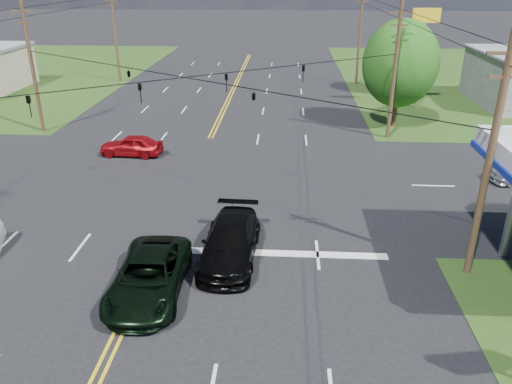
# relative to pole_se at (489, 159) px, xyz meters

# --- Properties ---
(ground) EXTENTS (280.00, 280.00, 0.00)m
(ground) POSITION_rel_pole_se_xyz_m (-13.00, 9.00, -4.92)
(ground) COLOR black
(ground) RESTS_ON ground
(stop_bar) EXTENTS (10.00, 0.50, 0.02)m
(stop_bar) POSITION_rel_pole_se_xyz_m (-8.00, 1.00, -4.92)
(stop_bar) COLOR silver
(stop_bar) RESTS_ON ground
(pole_se) EXTENTS (1.60, 0.28, 9.50)m
(pole_se) POSITION_rel_pole_se_xyz_m (0.00, 0.00, 0.00)
(pole_se) COLOR #41281B
(pole_se) RESTS_ON ground
(pole_nw) EXTENTS (1.60, 0.28, 9.50)m
(pole_nw) POSITION_rel_pole_se_xyz_m (-26.00, 18.00, 0.00)
(pole_nw) COLOR #41281B
(pole_nw) RESTS_ON ground
(pole_ne) EXTENTS (1.60, 0.28, 9.50)m
(pole_ne) POSITION_rel_pole_se_xyz_m (0.00, 18.00, 0.00)
(pole_ne) COLOR #41281B
(pole_ne) RESTS_ON ground
(pole_left_far) EXTENTS (1.60, 0.28, 10.00)m
(pole_left_far) POSITION_rel_pole_se_xyz_m (-26.00, 37.00, 0.25)
(pole_left_far) COLOR #41281B
(pole_left_far) RESTS_ON ground
(pole_right_far) EXTENTS (1.60, 0.28, 10.00)m
(pole_right_far) POSITION_rel_pole_se_xyz_m (0.00, 37.00, 0.25)
(pole_right_far) COLOR #41281B
(pole_right_far) RESTS_ON ground
(span_wire_signals) EXTENTS (26.00, 18.00, 1.13)m
(span_wire_signals) POSITION_rel_pole_se_xyz_m (-13.00, 9.00, 1.08)
(span_wire_signals) COLOR black
(span_wire_signals) RESTS_ON ground
(power_lines) EXTENTS (26.04, 100.00, 0.64)m
(power_lines) POSITION_rel_pole_se_xyz_m (-13.00, 7.00, 3.68)
(power_lines) COLOR black
(power_lines) RESTS_ON ground
(tree_right_a) EXTENTS (5.70, 5.70, 8.18)m
(tree_right_a) POSITION_rel_pole_se_xyz_m (1.00, 21.00, -0.05)
(tree_right_a) COLOR #41281B
(tree_right_a) RESTS_ON ground
(tree_right_b) EXTENTS (4.94, 4.94, 7.09)m
(tree_right_b) POSITION_rel_pole_se_xyz_m (3.50, 33.00, -0.70)
(tree_right_b) COLOR #41281B
(tree_right_b) RESTS_ON ground
(pickup_dkgreen) EXTENTS (2.62, 5.51, 1.52)m
(pickup_dkgreen) POSITION_rel_pole_se_xyz_m (-12.50, -2.20, -4.16)
(pickup_dkgreen) COLOR black
(pickup_dkgreen) RESTS_ON ground
(suv_black) EXTENTS (2.43, 5.56, 1.59)m
(suv_black) POSITION_rel_pole_se_xyz_m (-9.72, 0.50, -4.12)
(suv_black) COLOR black
(suv_black) RESTS_ON ground
(sedan_red) EXTENTS (4.16, 1.87, 1.39)m
(sedan_red) POSITION_rel_pole_se_xyz_m (-17.66, 13.08, -4.22)
(sedan_red) COLOR #9A0B10
(sedan_red) RESTS_ON ground
(polesign_ne) EXTENTS (2.34, 0.38, 8.45)m
(polesign_ne) POSITION_rel_pole_se_xyz_m (4.00, 27.00, 1.73)
(polesign_ne) COLOR #A5A5AA
(polesign_ne) RESTS_ON ground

